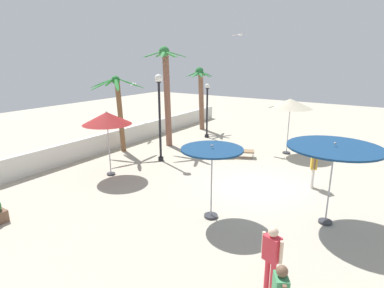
{
  "coord_description": "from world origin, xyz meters",
  "views": [
    {
      "loc": [
        -11.56,
        -4.17,
        5.21
      ],
      "look_at": [
        0.0,
        3.32,
        1.4
      ],
      "focal_mm": 29.1,
      "sensor_mm": 36.0,
      "label": 1
    }
  ],
  "objects_px": {
    "lamp_post_2": "(207,108)",
    "palm_tree_0": "(201,91)",
    "patio_umbrella_0": "(212,155)",
    "guest_0": "(314,165)",
    "lounge_chair_0": "(237,150)",
    "lamp_post_0": "(159,107)",
    "patio_umbrella_3": "(334,150)",
    "palm_tree_2": "(119,103)",
    "patio_umbrella_1": "(107,118)",
    "guest_2": "(272,254)",
    "palm_tree_1": "(166,87)",
    "patio_umbrella_2": "(290,104)",
    "seagull_1": "(240,34)",
    "seagull_0": "(134,84)"
  },
  "relations": [
    {
      "from": "patio_umbrella_3",
      "to": "palm_tree_2",
      "type": "bearing_deg",
      "value": 79.29
    },
    {
      "from": "patio_umbrella_3",
      "to": "patio_umbrella_1",
      "type": "bearing_deg",
      "value": 94.65
    },
    {
      "from": "lamp_post_0",
      "to": "lamp_post_2",
      "type": "distance_m",
      "value": 5.71
    },
    {
      "from": "patio_umbrella_3",
      "to": "seagull_1",
      "type": "bearing_deg",
      "value": 42.25
    },
    {
      "from": "palm_tree_0",
      "to": "seagull_1",
      "type": "xyz_separation_m",
      "value": [
        -2.2,
        -3.97,
        3.65
      ]
    },
    {
      "from": "lamp_post_0",
      "to": "seagull_1",
      "type": "distance_m",
      "value": 6.64
    },
    {
      "from": "patio_umbrella_0",
      "to": "palm_tree_0",
      "type": "height_order",
      "value": "palm_tree_0"
    },
    {
      "from": "patio_umbrella_1",
      "to": "lamp_post_2",
      "type": "bearing_deg",
      "value": -1.1
    },
    {
      "from": "lamp_post_2",
      "to": "guest_2",
      "type": "bearing_deg",
      "value": -144.02
    },
    {
      "from": "lounge_chair_0",
      "to": "patio_umbrella_0",
      "type": "bearing_deg",
      "value": -162.14
    },
    {
      "from": "patio_umbrella_2",
      "to": "lounge_chair_0",
      "type": "xyz_separation_m",
      "value": [
        -2.14,
        2.09,
        -2.42
      ]
    },
    {
      "from": "guest_2",
      "to": "seagull_1",
      "type": "height_order",
      "value": "seagull_1"
    },
    {
      "from": "patio_umbrella_0",
      "to": "lounge_chair_0",
      "type": "xyz_separation_m",
      "value": [
        6.55,
        2.11,
        -1.81
      ]
    },
    {
      "from": "patio_umbrella_0",
      "to": "lamp_post_0",
      "type": "distance_m",
      "value": 6.47
    },
    {
      "from": "palm_tree_2",
      "to": "guest_2",
      "type": "relative_size",
      "value": 2.58
    },
    {
      "from": "patio_umbrella_1",
      "to": "guest_2",
      "type": "relative_size",
      "value": 1.78
    },
    {
      "from": "patio_umbrella_1",
      "to": "lamp_post_0",
      "type": "bearing_deg",
      "value": -12.91
    },
    {
      "from": "patio_umbrella_2",
      "to": "lamp_post_2",
      "type": "bearing_deg",
      "value": 82.44
    },
    {
      "from": "palm_tree_0",
      "to": "seagull_1",
      "type": "height_order",
      "value": "seagull_1"
    },
    {
      "from": "palm_tree_2",
      "to": "lamp_post_0",
      "type": "xyz_separation_m",
      "value": [
        -0.04,
        -2.93,
        0.05
      ]
    },
    {
      "from": "guest_0",
      "to": "seagull_0",
      "type": "height_order",
      "value": "seagull_0"
    },
    {
      "from": "palm_tree_0",
      "to": "palm_tree_1",
      "type": "height_order",
      "value": "palm_tree_1"
    },
    {
      "from": "seagull_1",
      "to": "patio_umbrella_0",
      "type": "bearing_deg",
      "value": -159.84
    },
    {
      "from": "palm_tree_1",
      "to": "seagull_1",
      "type": "distance_m",
      "value": 5.19
    },
    {
      "from": "lounge_chair_0",
      "to": "guest_0",
      "type": "xyz_separation_m",
      "value": [
        -2.11,
        -4.4,
        0.61
      ]
    },
    {
      "from": "lamp_post_0",
      "to": "lounge_chair_0",
      "type": "xyz_separation_m",
      "value": [
        2.73,
        -3.08,
        -2.44
      ]
    },
    {
      "from": "palm_tree_1",
      "to": "guest_0",
      "type": "xyz_separation_m",
      "value": [
        -1.85,
        -8.92,
        -2.58
      ]
    },
    {
      "from": "palm_tree_0",
      "to": "guest_0",
      "type": "xyz_separation_m",
      "value": [
        -6.76,
        -9.56,
        -1.86
      ]
    },
    {
      "from": "guest_0",
      "to": "seagull_0",
      "type": "bearing_deg",
      "value": 77.76
    },
    {
      "from": "patio_umbrella_0",
      "to": "patio_umbrella_2",
      "type": "distance_m",
      "value": 8.71
    },
    {
      "from": "guest_2",
      "to": "palm_tree_1",
      "type": "bearing_deg",
      "value": 47.74
    },
    {
      "from": "patio_umbrella_0",
      "to": "lounge_chair_0",
      "type": "height_order",
      "value": "patio_umbrella_0"
    },
    {
      "from": "patio_umbrella_1",
      "to": "lamp_post_2",
      "type": "distance_m",
      "value": 8.52
    },
    {
      "from": "patio_umbrella_3",
      "to": "seagull_0",
      "type": "xyz_separation_m",
      "value": [
        5.42,
        13.34,
        1.07
      ]
    },
    {
      "from": "patio_umbrella_3",
      "to": "palm_tree_2",
      "type": "xyz_separation_m",
      "value": [
        2.17,
        11.46,
        0.3
      ]
    },
    {
      "from": "lamp_post_2",
      "to": "lounge_chair_0",
      "type": "xyz_separation_m",
      "value": [
        -2.89,
        -3.58,
        -1.58
      ]
    },
    {
      "from": "lamp_post_2",
      "to": "palm_tree_0",
      "type": "bearing_deg",
      "value": 41.94
    },
    {
      "from": "patio_umbrella_3",
      "to": "palm_tree_0",
      "type": "distance_m",
      "value": 14.26
    },
    {
      "from": "palm_tree_2",
      "to": "seagull_1",
      "type": "bearing_deg",
      "value": -43.03
    },
    {
      "from": "seagull_1",
      "to": "guest_2",
      "type": "bearing_deg",
      "value": -151.46
    },
    {
      "from": "patio_umbrella_0",
      "to": "palm_tree_2",
      "type": "xyz_separation_m",
      "value": [
        3.86,
        8.12,
        0.58
      ]
    },
    {
      "from": "patio_umbrella_0",
      "to": "guest_0",
      "type": "xyz_separation_m",
      "value": [
        4.44,
        -2.29,
        -1.2
      ]
    },
    {
      "from": "patio_umbrella_0",
      "to": "patio_umbrella_1",
      "type": "distance_m",
      "value": 5.94
    },
    {
      "from": "patio_umbrella_1",
      "to": "palm_tree_1",
      "type": "distance_m",
      "value": 5.49
    },
    {
      "from": "patio_umbrella_0",
      "to": "patio_umbrella_3",
      "type": "height_order",
      "value": "patio_umbrella_3"
    },
    {
      "from": "lamp_post_2",
      "to": "palm_tree_2",
      "type": "bearing_deg",
      "value": 156.47
    },
    {
      "from": "palm_tree_2",
      "to": "guest_2",
      "type": "xyz_separation_m",
      "value": [
        -6.19,
        -10.98,
        -1.78
      ]
    },
    {
      "from": "patio_umbrella_1",
      "to": "lounge_chair_0",
      "type": "height_order",
      "value": "patio_umbrella_1"
    },
    {
      "from": "palm_tree_0",
      "to": "lounge_chair_0",
      "type": "height_order",
      "value": "palm_tree_0"
    },
    {
      "from": "patio_umbrella_2",
      "to": "seagull_0",
      "type": "height_order",
      "value": "seagull_0"
    }
  ]
}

